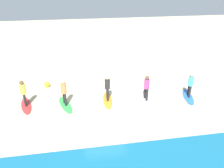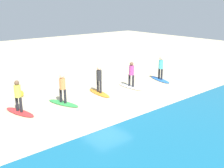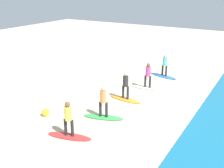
% 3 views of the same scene
% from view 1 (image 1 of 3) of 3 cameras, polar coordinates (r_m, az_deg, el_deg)
% --- Properties ---
extents(ground_plane, '(60.00, 60.00, 0.00)m').
position_cam_1_polar(ground_plane, '(12.97, -2.21, -7.04)').
color(ground_plane, beige).
extents(surfboard_blue, '(1.04, 2.17, 0.09)m').
position_cam_1_polar(surfboard_blue, '(15.14, 19.27, -3.13)').
color(surfboard_blue, blue).
rests_on(surfboard_blue, ground).
extents(surfer_blue, '(0.32, 0.45, 1.64)m').
position_cam_1_polar(surfer_blue, '(14.70, 19.85, 0.23)').
color(surfer_blue, '#232328').
rests_on(surfer_blue, surfboard_blue).
extents(surfboard_white, '(0.75, 2.14, 0.09)m').
position_cam_1_polar(surfboard_white, '(14.12, 8.75, -4.09)').
color(surfboard_white, white).
rests_on(surfboard_white, ground).
extents(surfer_white, '(0.32, 0.46, 1.64)m').
position_cam_1_polar(surfer_white, '(13.64, 9.03, -0.51)').
color(surfer_white, '#232328').
rests_on(surfer_white, surfboard_white).
extents(surfboard_orange, '(0.72, 2.14, 0.09)m').
position_cam_1_polar(surfboard_orange, '(13.93, -1.18, -4.20)').
color(surfboard_orange, orange).
rests_on(surfboard_orange, ground).
extents(surfer_orange, '(0.32, 0.46, 1.64)m').
position_cam_1_polar(surfer_orange, '(13.45, -1.22, -0.58)').
color(surfer_orange, '#232328').
rests_on(surfer_orange, surfboard_orange).
extents(surfboard_green, '(1.17, 2.17, 0.09)m').
position_cam_1_polar(surfboard_green, '(13.75, -12.08, -5.33)').
color(surfboard_green, green).
rests_on(surfboard_green, ground).
extents(surfer_green, '(0.32, 0.44, 1.64)m').
position_cam_1_polar(surfer_green, '(13.26, -12.48, -1.69)').
color(surfer_green, '#232328').
rests_on(surfer_green, surfboard_green).
extents(surfboard_red, '(1.08, 2.17, 0.09)m').
position_cam_1_polar(surfboard_red, '(14.37, -21.53, -5.23)').
color(surfboard_red, red).
rests_on(surfboard_red, ground).
extents(surfer_red, '(0.32, 0.45, 1.64)m').
position_cam_1_polar(surfer_red, '(13.90, -22.21, -1.75)').
color(surfer_red, '#232328').
rests_on(surfer_red, surfboard_red).
extents(beach_ball, '(0.39, 0.39, 0.39)m').
position_cam_1_polar(beach_ball, '(16.19, -16.64, -0.11)').
color(beach_ball, yellow).
rests_on(beach_ball, ground).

